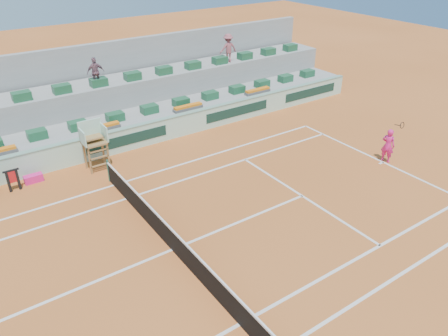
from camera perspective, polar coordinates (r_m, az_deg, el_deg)
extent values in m
plane|color=#A75120|center=(16.14, -6.80, -10.57)|extent=(90.00, 90.00, 0.00)
cube|color=#959593|center=(24.58, -18.90, 4.23)|extent=(36.00, 4.00, 1.20)
cube|color=#959593|center=(25.77, -20.23, 6.82)|extent=(36.00, 2.40, 2.60)
cube|color=#959593|center=(26.96, -21.53, 9.58)|extent=(36.00, 0.40, 4.40)
cube|color=#EE1F7F|center=(21.72, -23.62, -1.26)|extent=(0.81, 0.36, 0.36)
imported|color=#7A515E|center=(25.01, -16.42, 11.91)|extent=(0.97, 0.46, 1.60)
imported|color=#984C53|center=(28.83, 0.54, 15.39)|extent=(1.22, 0.77, 1.80)
cube|color=silver|center=(23.06, 20.07, 0.72)|extent=(0.12, 10.97, 0.01)
cube|color=silver|center=(20.35, -14.20, -2.19)|extent=(23.77, 0.12, 0.01)
cube|color=silver|center=(13.59, 2.03, -19.74)|extent=(23.77, 0.12, 0.01)
cube|color=silver|center=(19.24, -12.67, -3.94)|extent=(23.77, 0.12, 0.01)
cube|color=silver|center=(19.27, 10.16, -3.60)|extent=(0.12, 8.23, 0.01)
cube|color=silver|center=(16.14, -6.80, -10.55)|extent=(12.80, 0.12, 0.01)
cube|color=silver|center=(22.95, 19.85, 0.62)|extent=(0.30, 0.12, 0.01)
cube|color=black|center=(15.86, -6.90, -9.28)|extent=(0.03, 11.87, 0.92)
cube|color=silver|center=(15.56, -7.00, -7.85)|extent=(0.06, 11.87, 0.07)
cylinder|color=#204C3A|center=(20.46, -14.85, -0.34)|extent=(0.10, 0.10, 1.10)
cube|color=#ACD9C1|center=(22.64, -17.22, 2.38)|extent=(36.00, 0.30, 1.20)
cube|color=gray|center=(22.38, -17.45, 3.82)|extent=(36.00, 0.34, 0.06)
cube|color=#123229|center=(23.05, -12.45, 3.65)|extent=(4.40, 0.02, 0.56)
cube|color=#123229|center=(26.17, 1.79, 7.41)|extent=(4.40, 0.02, 0.56)
cube|color=#123229|center=(29.90, 11.26, 9.65)|extent=(4.40, 0.02, 0.56)
cube|color=olive|center=(21.24, -17.10, 0.83)|extent=(0.08, 0.08, 1.35)
cube|color=olive|center=(21.47, -14.86, 1.47)|extent=(0.08, 0.08, 1.35)
cube|color=olive|center=(21.85, -17.70, 1.53)|extent=(0.08, 0.08, 1.35)
cube|color=olive|center=(22.07, -15.52, 2.16)|extent=(0.08, 0.08, 1.35)
cube|color=olive|center=(21.35, -16.55, 3.21)|extent=(1.10, 0.90, 0.08)
cube|color=#ACD9C1|center=(21.48, -17.08, 4.79)|extent=(1.10, 0.08, 1.00)
cube|color=#ACD9C1|center=(21.07, -18.01, 3.72)|extent=(0.06, 0.90, 0.80)
cube|color=#ACD9C1|center=(21.34, -15.38, 4.44)|extent=(0.06, 0.90, 0.80)
cube|color=olive|center=(21.34, -16.73, 3.88)|extent=(0.80, 0.60, 0.08)
cube|color=olive|center=(21.50, -15.86, 0.39)|extent=(0.90, 0.08, 0.06)
cube|color=olive|center=(21.32, -16.00, 1.33)|extent=(0.90, 0.08, 0.06)
cube|color=olive|center=(21.16, -16.13, 2.17)|extent=(0.90, 0.08, 0.06)
cube|color=#1B5331|center=(23.08, -23.23, 4.05)|extent=(0.90, 0.60, 0.44)
cube|color=#1B5331|center=(23.46, -18.55, 5.32)|extent=(0.90, 0.60, 0.44)
cube|color=#1B5331|center=(24.01, -14.03, 6.51)|extent=(0.90, 0.60, 0.44)
cube|color=#1B5331|center=(24.70, -9.72, 7.60)|extent=(0.90, 0.60, 0.44)
cube|color=#1B5331|center=(25.54, -5.66, 8.59)|extent=(0.90, 0.60, 0.44)
cube|color=#1B5331|center=(26.50, -1.84, 9.47)|extent=(0.90, 0.60, 0.44)
cube|color=#1B5331|center=(27.57, 1.71, 10.25)|extent=(0.90, 0.60, 0.44)
cube|color=#1B5331|center=(28.74, 4.99, 10.93)|extent=(0.90, 0.60, 0.44)
cube|color=#1B5331|center=(29.99, 8.03, 11.53)|extent=(0.90, 0.60, 0.44)
cube|color=#1B5331|center=(31.33, 10.82, 12.05)|extent=(0.90, 0.60, 0.44)
cube|color=#1B5331|center=(24.37, -24.93, 8.52)|extent=(0.90, 0.60, 0.44)
cube|color=#1B5331|center=(24.73, -20.43, 9.67)|extent=(0.90, 0.60, 0.44)
cube|color=#1B5331|center=(25.25, -16.06, 10.73)|extent=(0.90, 0.60, 0.44)
cube|color=#1B5331|center=(25.91, -11.86, 11.68)|extent=(0.90, 0.60, 0.44)
cube|color=#1B5331|center=(26.71, -7.86, 12.53)|extent=(0.90, 0.60, 0.44)
cube|color=#1B5331|center=(27.62, -4.09, 13.27)|extent=(0.90, 0.60, 0.44)
cube|color=#1B5331|center=(28.65, -0.55, 13.90)|extent=(0.90, 0.60, 0.44)
cube|color=#1B5331|center=(29.78, 2.74, 14.45)|extent=(0.90, 0.60, 0.44)
cube|color=#1B5331|center=(31.00, 5.80, 14.91)|extent=(0.90, 0.60, 0.44)
cube|color=#1B5331|center=(32.29, 8.63, 15.31)|extent=(0.90, 0.60, 0.44)
cube|color=#525252|center=(23.06, -15.54, 4.99)|extent=(1.80, 0.36, 0.16)
cube|color=orange|center=(23.01, -15.58, 5.31)|extent=(1.70, 0.32, 0.12)
cube|color=#525252|center=(24.93, -4.73, 7.77)|extent=(1.80, 0.36, 0.16)
cube|color=orange|center=(24.88, -4.74, 8.07)|extent=(1.70, 0.32, 0.12)
cube|color=#525252|center=(27.59, 4.40, 9.89)|extent=(1.80, 0.36, 0.16)
cube|color=orange|center=(27.55, 4.41, 10.16)|extent=(1.70, 0.32, 0.12)
cube|color=black|center=(21.21, -26.34, -1.64)|extent=(0.11, 0.11, 1.00)
cube|color=black|center=(21.24, -25.30, -1.34)|extent=(0.11, 0.11, 1.00)
cube|color=black|center=(21.00, -26.11, -0.31)|extent=(0.67, 0.09, 0.06)
cube|color=red|center=(21.12, -25.92, -1.04)|extent=(0.49, 0.04, 0.56)
imported|color=#EE1F7F|center=(22.85, 20.63, 2.77)|extent=(0.58, 0.72, 1.73)
cylinder|color=black|center=(22.24, 21.76, 5.22)|extent=(0.03, 0.35, 0.09)
torus|color=black|center=(22.11, 22.24, 5.19)|extent=(0.31, 0.08, 0.31)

